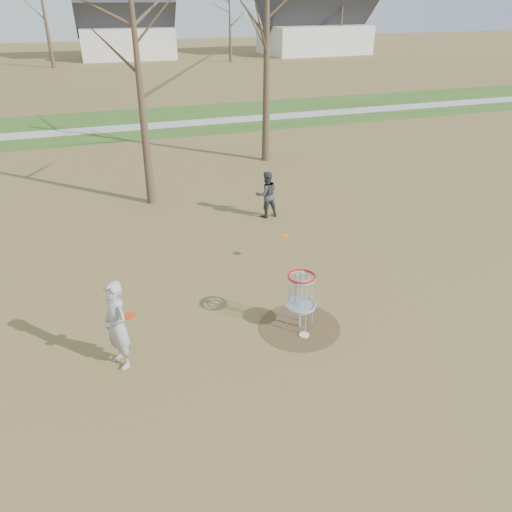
# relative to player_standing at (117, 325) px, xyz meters

# --- Properties ---
(ground) EXTENTS (160.00, 160.00, 0.00)m
(ground) POSITION_rel_player_standing_xyz_m (3.80, 0.01, -0.92)
(ground) COLOR brown
(ground) RESTS_ON ground
(green_band) EXTENTS (160.00, 8.00, 0.01)m
(green_band) POSITION_rel_player_standing_xyz_m (3.80, 21.01, -0.92)
(green_band) COLOR #2D5119
(green_band) RESTS_ON ground
(footpath) EXTENTS (160.00, 1.50, 0.01)m
(footpath) POSITION_rel_player_standing_xyz_m (3.80, 20.01, -0.91)
(footpath) COLOR #9E9E99
(footpath) RESTS_ON green_band
(dirt_circle) EXTENTS (1.80, 1.80, 0.01)m
(dirt_circle) POSITION_rel_player_standing_xyz_m (3.80, 0.01, -0.92)
(dirt_circle) COLOR #47331E
(dirt_circle) RESTS_ON ground
(player_standing) EXTENTS (0.68, 0.80, 1.85)m
(player_standing) POSITION_rel_player_standing_xyz_m (0.00, 0.00, 0.00)
(player_standing) COLOR #A2A2A2
(player_standing) RESTS_ON ground
(player_throwing) EXTENTS (0.78, 0.63, 1.53)m
(player_throwing) POSITION_rel_player_standing_xyz_m (5.20, 6.06, -0.16)
(player_throwing) COLOR #38383E
(player_throwing) RESTS_ON ground
(disc_grounded) EXTENTS (0.22, 0.22, 0.02)m
(disc_grounded) POSITION_rel_player_standing_xyz_m (3.78, -0.31, -0.90)
(disc_grounded) COLOR white
(disc_grounded) RESTS_ON dirt_circle
(discs_in_play) EXTENTS (4.51, 3.15, 0.36)m
(discs_in_play) POSITION_rel_player_standing_xyz_m (2.51, 1.42, 0.07)
(discs_in_play) COLOR #FF660D
(discs_in_play) RESTS_ON ground
(disc_golf_basket) EXTENTS (0.64, 0.64, 1.35)m
(disc_golf_basket) POSITION_rel_player_standing_xyz_m (3.80, 0.01, -0.01)
(disc_golf_basket) COLOR #9EA3AD
(disc_golf_basket) RESTS_ON ground
(bare_trees) EXTENTS (52.62, 44.98, 9.00)m
(bare_trees) POSITION_rel_player_standing_xyz_m (5.58, 35.80, 4.42)
(bare_trees) COLOR #382B1E
(bare_trees) RESTS_ON ground
(houses_row) EXTENTS (56.51, 10.01, 7.26)m
(houses_row) POSITION_rel_player_standing_xyz_m (8.12, 52.57, 2.60)
(houses_row) COLOR silver
(houses_row) RESTS_ON ground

